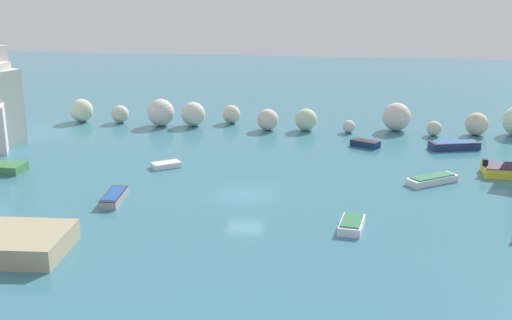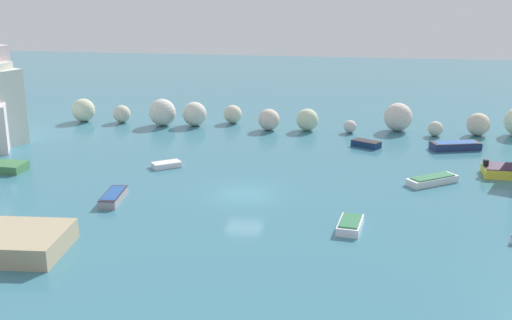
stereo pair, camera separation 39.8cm
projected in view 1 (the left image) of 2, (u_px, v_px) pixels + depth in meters
name	position (u px, v px, depth m)	size (l,w,h in m)	color
cove_water	(245.00, 194.00, 43.90)	(160.00, 160.00, 0.00)	teal
rock_breakwater	(295.00, 117.00, 62.50)	(45.57, 4.52, 2.76)	beige
moored_boat_1	(454.00, 145.00, 55.33)	(4.49, 2.70, 0.66)	navy
moored_boat_2	(352.00, 224.00, 37.76)	(1.64, 2.90, 0.58)	white
moored_boat_4	(166.00, 165.00, 50.03)	(2.46, 2.25, 0.41)	white
moored_boat_5	(432.00, 179.00, 46.19)	(3.93, 3.35, 0.56)	white
moored_boat_7	(365.00, 144.00, 56.11)	(2.72, 2.23, 0.57)	navy
moored_boat_9	(114.00, 197.00, 42.36)	(1.46, 3.50, 0.59)	gray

